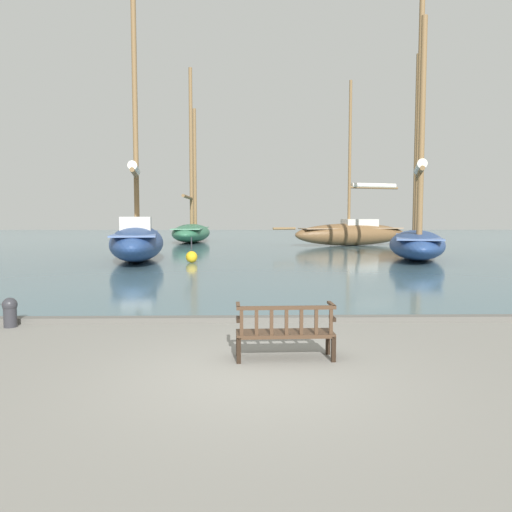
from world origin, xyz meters
TOP-DOWN VIEW (x-y plane):
  - ground_plane at (0.00, 0.00)m, footprint 160.00×160.00m
  - harbor_water at (0.00, 44.00)m, footprint 100.00×80.00m
  - quay_edge_kerb at (0.00, 3.85)m, footprint 40.00×0.30m
  - park_bench at (0.56, 0.89)m, footprint 1.62×0.57m
  - sailboat_nearest_port at (-5.03, 38.80)m, footprint 3.28×13.74m
  - sailboat_far_starboard at (9.25, 19.79)m, footprint 5.56×11.50m
  - sailboat_far_port at (-5.79, 19.22)m, footprint 4.39×12.90m
  - sailboat_nearest_starboard at (8.49, 32.70)m, footprint 11.43×5.00m
  - mooring_bollard at (-5.09, 3.42)m, footprint 0.31×0.31m
  - channel_buoy at (-2.77, 17.68)m, footprint 0.58×0.58m

SIDE VIEW (x-z plane):
  - ground_plane at x=0.00m, z-range 0.00..0.00m
  - harbor_water at x=0.00m, z-range 0.00..0.08m
  - quay_edge_kerb at x=0.00m, z-range 0.00..0.12m
  - mooring_bollard at x=-5.09m, z-range 0.03..0.67m
  - channel_buoy at x=-2.77m, z-range -0.26..1.01m
  - park_bench at x=0.56m, z-range 0.01..0.93m
  - sailboat_nearest_starboard at x=8.49m, z-range -5.31..7.66m
  - sailboat_far_port at x=-5.79m, z-range -6.00..8.43m
  - sailboat_nearest_port at x=-5.03m, z-range -6.63..9.08m
  - sailboat_far_starboard at x=9.25m, z-range -5.74..8.36m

